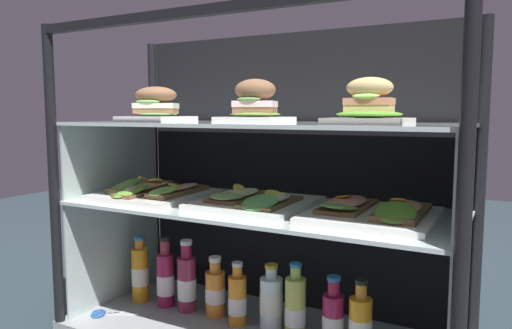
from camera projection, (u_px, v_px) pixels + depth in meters
name	position (u px, v px, depth m)	size (l,w,h in m)	color
case_frame	(278.00, 169.00, 1.52)	(1.19, 0.50, 0.96)	black
riser_lower_tier	(256.00, 271.00, 1.43)	(1.13, 0.44, 0.37)	silver
shelf_lower_glass	(256.00, 208.00, 1.41)	(1.15, 0.45, 0.01)	silver
riser_upper_tier	(256.00, 166.00, 1.39)	(1.13, 0.44, 0.23)	silver
shelf_upper_glass	(256.00, 124.00, 1.38)	(1.15, 0.45, 0.01)	silver
plated_roll_sandwich_left_of_center	(156.00, 108.00, 1.52)	(0.19, 0.19, 0.11)	white
plated_roll_sandwich_near_right_corner	(255.00, 106.00, 1.37)	(0.18, 0.18, 0.12)	white
plated_roll_sandwich_right_of_center	(369.00, 108.00, 1.17)	(0.19, 0.19, 0.11)	white
open_sandwich_tray_mid_left	(153.00, 191.00, 1.54)	(0.31, 0.33, 0.06)	white
open_sandwich_tray_right_of_center	(253.00, 201.00, 1.39)	(0.31, 0.33, 0.06)	white
open_sandwich_tray_far_right	(373.00, 212.00, 1.23)	(0.31, 0.33, 0.06)	white
juice_bottle_front_second	(140.00, 273.00, 1.67)	(0.06, 0.06, 0.23)	orange
juice_bottle_back_right	(166.00, 278.00, 1.63)	(0.06, 0.06, 0.24)	#9E1C46
juice_bottle_back_center	(187.00, 283.00, 1.59)	(0.06, 0.06, 0.24)	#932A47
juice_bottle_front_fourth	(215.00, 292.00, 1.55)	(0.07, 0.07, 0.20)	orange
juice_bottle_front_right_end	(237.00, 300.00, 1.49)	(0.06, 0.06, 0.20)	orange
juice_bottle_back_left	(271.00, 302.00, 1.45)	(0.07, 0.07, 0.20)	white
juice_bottle_front_left_end	(295.00, 308.00, 1.39)	(0.06, 0.06, 0.22)	#BEC955
juice_bottle_tucked_behind	(333.00, 318.00, 1.34)	(0.06, 0.06, 0.20)	#981A48
juice_bottle_front_middle	(360.00, 325.00, 1.29)	(0.06, 0.06, 0.21)	orange
kitchen_scissors	(104.00, 313.00, 1.56)	(0.15, 0.13, 0.01)	silver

